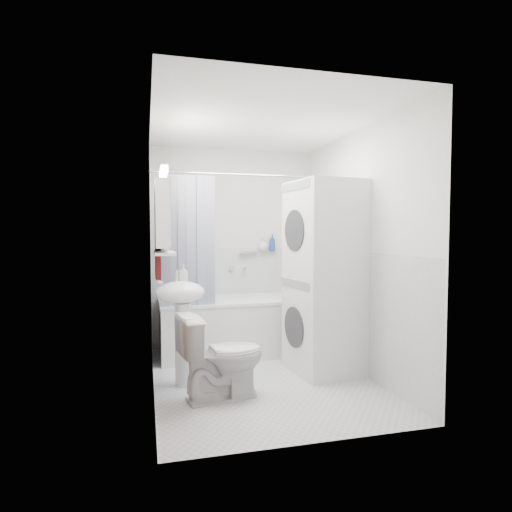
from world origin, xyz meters
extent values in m
plane|color=silver|center=(0.00, 0.00, 0.00)|extent=(2.60, 2.60, 0.00)
plane|color=silver|center=(0.00, 1.30, 1.20)|extent=(2.00, 0.00, 2.00)
plane|color=silver|center=(0.00, -1.30, 1.20)|extent=(2.00, 0.00, 2.00)
plane|color=silver|center=(-1.00, 0.00, 1.20)|extent=(0.00, 2.60, 2.60)
plane|color=silver|center=(1.00, 0.00, 1.20)|extent=(0.00, 2.60, 2.60)
plane|color=white|center=(0.00, 0.00, 2.40)|extent=(2.60, 2.60, 0.00)
plane|color=white|center=(0.00, 1.29, 0.60)|extent=(1.98, 0.00, 1.98)
plane|color=white|center=(-0.99, 0.00, 0.60)|extent=(0.00, 2.58, 2.58)
plane|color=white|center=(0.99, 0.00, 0.60)|extent=(0.00, 2.58, 2.58)
plane|color=brown|center=(-0.98, -0.88, 1.00)|extent=(0.00, 2.00, 2.00)
cylinder|color=silver|center=(-0.95, -0.55, 1.00)|extent=(0.04, 0.04, 0.04)
cube|color=white|center=(-0.09, 0.92, 0.30)|extent=(1.65, 0.77, 0.60)
cube|color=white|center=(-0.09, 0.92, 0.62)|extent=(1.67, 0.79, 0.03)
cube|color=silver|center=(-0.09, 0.92, 0.50)|extent=(1.47, 0.59, 0.20)
cylinder|color=silver|center=(0.11, 1.25, 0.95)|extent=(0.04, 0.12, 0.04)
cylinder|color=silver|center=(-0.09, 0.59, 2.00)|extent=(1.85, 0.02, 0.02)
cube|color=#142047|center=(-0.86, 0.59, 1.25)|extent=(0.10, 0.02, 1.45)
cube|color=#142047|center=(-0.77, 0.59, 1.25)|extent=(0.10, 0.02, 1.45)
cube|color=#142047|center=(-0.68, 0.59, 1.25)|extent=(0.10, 0.02, 1.45)
cube|color=#142047|center=(-0.59, 0.59, 1.25)|extent=(0.10, 0.02, 1.45)
cube|color=#142047|center=(-0.50, 0.59, 1.25)|extent=(0.10, 0.02, 1.45)
cube|color=#142047|center=(-0.41, 0.59, 1.25)|extent=(0.10, 0.02, 1.45)
ellipsoid|color=white|center=(-0.76, 0.01, 0.85)|extent=(0.44, 0.37, 0.20)
cylinder|color=white|center=(-0.74, 0.01, 0.38)|extent=(0.14, 0.14, 0.75)
cylinder|color=silver|center=(-0.78, 0.15, 0.97)|extent=(0.03, 0.03, 0.14)
cylinder|color=silver|center=(-0.78, 0.11, 1.03)|extent=(0.02, 0.10, 0.02)
cube|color=white|center=(-0.91, 0.10, 1.55)|extent=(0.12, 0.50, 0.60)
cube|color=white|center=(-0.84, 0.10, 1.55)|extent=(0.01, 0.47, 0.57)
cube|color=#FFEABF|center=(-0.89, 0.10, 1.93)|extent=(0.06, 0.45, 0.06)
cube|color=silver|center=(-0.89, 0.10, 1.20)|extent=(0.18, 0.54, 0.02)
cube|color=silver|center=(0.16, 1.24, 1.15)|extent=(0.22, 0.06, 0.02)
cube|color=#4E1E14|center=(-0.94, 0.44, 1.36)|extent=(0.05, 0.36, 0.84)
cube|color=#4E1E14|center=(-0.91, 0.44, 1.74)|extent=(0.03, 0.31, 0.08)
cylinder|color=silver|center=(-0.95, 0.44, 1.78)|extent=(0.02, 0.04, 0.02)
cube|color=white|center=(0.68, 0.05, 0.47)|extent=(0.74, 0.74, 0.95)
cylinder|color=#2D2D33|center=(0.34, 0.05, 0.46)|extent=(0.07, 0.40, 0.40)
cube|color=gray|center=(0.34, 0.05, 0.89)|extent=(0.08, 0.60, 0.08)
cube|color=white|center=(0.68, 0.05, 1.42)|extent=(0.74, 0.74, 0.95)
cylinder|color=#2D2D33|center=(0.34, 0.05, 1.41)|extent=(0.07, 0.40, 0.40)
cube|color=gray|center=(0.34, 0.05, 1.83)|extent=(0.08, 0.60, 0.08)
imported|color=white|center=(-0.45, -0.38, 0.35)|extent=(0.78, 0.52, 0.71)
imported|color=gray|center=(-0.71, 0.25, 0.95)|extent=(0.08, 0.17, 0.08)
imported|color=gray|center=(-0.89, -0.05, 1.25)|extent=(0.07, 0.18, 0.07)
imported|color=gray|center=(-0.89, 0.22, 1.26)|extent=(0.10, 0.09, 0.10)
imported|color=gray|center=(0.35, 1.24, 1.23)|extent=(0.13, 0.17, 0.13)
imported|color=navy|center=(0.47, 1.24, 1.20)|extent=(0.08, 0.21, 0.08)
camera|label=1|loc=(-1.05, -3.85, 1.38)|focal=30.00mm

